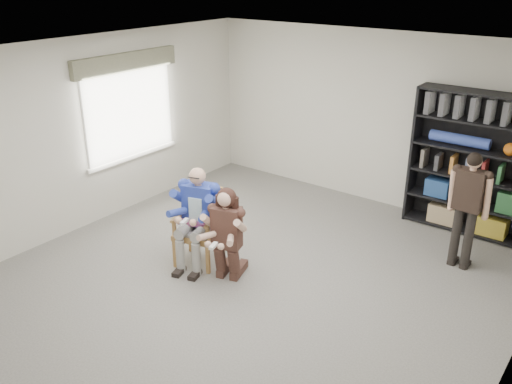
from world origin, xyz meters
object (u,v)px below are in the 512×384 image
Objects in this scene: kneeling_woman at (226,236)px; bookshelf at (474,165)px; armchair at (198,227)px; seated_man at (197,217)px; standing_man at (466,211)px.

bookshelf is (1.97, 3.20, 0.44)m from kneeling_woman.
seated_man reaches higher than armchair.
seated_man is 1.09× the size of kneeling_woman.
seated_man is 0.64× the size of bookshelf.
kneeling_woman is at bearing -28.44° from armchair.
armchair is 3.46m from standing_man.
seated_man is 3.45m from standing_man.
seated_man is at bearing -129.65° from bookshelf.
bookshelf is 1.17m from standing_man.
bookshelf is (2.55, 3.08, 0.53)m from armchair.
armchair is 0.65× the size of standing_man.
armchair is at bearing 151.56° from kneeling_woman.
bookshelf is at bearing 41.59° from kneeling_woman.
standing_man is at bearing 18.16° from armchair.
armchair is at bearing -129.65° from bookshelf.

